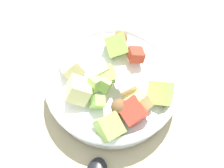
% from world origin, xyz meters
% --- Properties ---
extents(ground_plane, '(2.40, 2.40, 0.00)m').
position_xyz_m(ground_plane, '(0.00, 0.00, 0.00)').
color(ground_plane, silver).
extents(placemat, '(0.42, 0.35, 0.01)m').
position_xyz_m(placemat, '(0.00, 0.00, 0.00)').
color(placemat, tan).
rests_on(placemat, ground_plane).
extents(salad_bowl, '(0.24, 0.24, 0.10)m').
position_xyz_m(salad_bowl, '(0.00, 0.01, 0.04)').
color(salad_bowl, white).
rests_on(salad_bowl, placemat).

